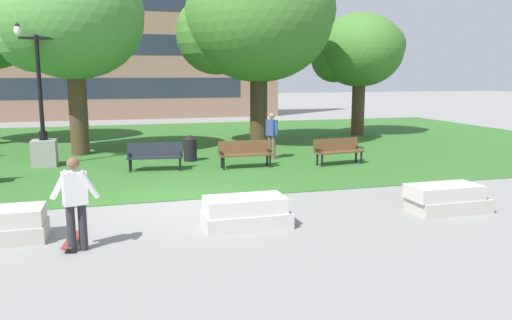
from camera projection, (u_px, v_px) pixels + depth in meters
The scene contains 16 objects.
ground_plane at pixel (182, 201), 12.54m from camera, with size 140.00×140.00×0.00m, color gray.
grass_lawn at pixel (152, 146), 22.02m from camera, with size 40.00×20.00×0.02m, color #336628.
concrete_block_left at pixel (246, 213), 10.35m from camera, with size 1.80×0.90×0.64m.
concrete_block_right at pixel (446, 199), 11.49m from camera, with size 1.87×0.90×0.64m.
person_skateboarder at pixel (75, 199), 8.82m from camera, with size 0.87×0.34×1.71m.
skateboard at pixel (71, 241), 9.24m from camera, with size 0.31×1.04×0.14m.
park_bench_near_right at pixel (155, 155), 16.37m from camera, with size 1.85×0.76×0.90m.
park_bench_far_left at pixel (338, 149), 17.49m from camera, with size 1.85×0.76×0.90m.
park_bench_far_right at pixel (245, 152), 16.87m from camera, with size 1.80×0.54×0.90m.
lamp_post_left at pixel (43, 138), 17.06m from camera, with size 1.32×0.80×4.80m.
tree_near_left at pixel (71, 22), 18.84m from camera, with size 5.54×5.28×7.41m.
tree_far_right at pixel (257, 21), 21.36m from camera, with size 6.66×6.35×8.18m.
tree_near_right at pixel (359, 51), 25.35m from camera, with size 4.60×4.38×6.21m.
trash_bin at pixel (190, 148), 18.14m from camera, with size 0.49×0.49×0.96m.
person_bystander_near_lawn at pixel (272, 133), 18.57m from camera, with size 0.38×0.60×1.71m.
building_facade_distant at pixel (112, 24), 34.27m from camera, with size 23.79×1.03×13.18m.
Camera 1 is at (-1.56, -12.23, 3.13)m, focal length 35.00 mm.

